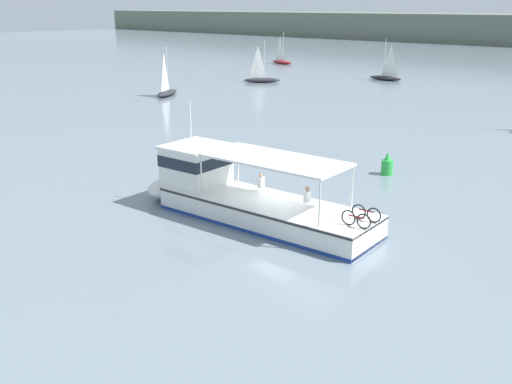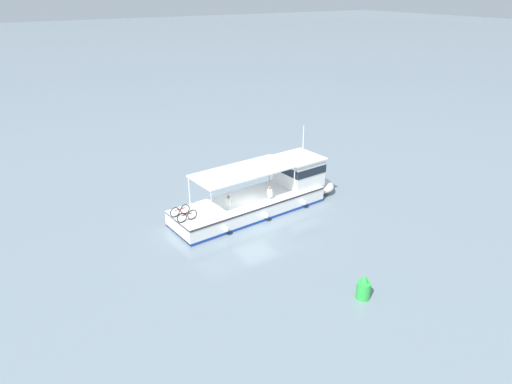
# 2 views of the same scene
# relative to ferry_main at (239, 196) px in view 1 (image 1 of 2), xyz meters

# --- Properties ---
(ground_plane) EXTENTS (400.00, 400.00, 0.00)m
(ground_plane) POSITION_rel_ferry_main_xyz_m (1.73, 1.14, -1.01)
(ground_plane) COLOR slate
(ferry_main) EXTENTS (13.00, 4.30, 5.32)m
(ferry_main) POSITION_rel_ferry_main_xyz_m (0.00, 0.00, 0.00)
(ferry_main) COLOR white
(ferry_main) RESTS_ON ground
(sailboat_near_starboard) EXTENTS (3.57, 4.87, 5.40)m
(sailboat_near_starboard) POSITION_rel_ferry_main_xyz_m (-32.96, 22.33, -0.47)
(sailboat_near_starboard) COLOR #232328
(sailboat_near_starboard) RESTS_ON ground
(sailboat_horizon_west) EXTENTS (4.80, 1.41, 5.40)m
(sailboat_horizon_west) POSITION_rel_ferry_main_xyz_m (-22.07, 51.32, -0.47)
(sailboat_horizon_west) COLOR #232328
(sailboat_horizon_west) RESTS_ON ground
(sailboat_mid_channel) EXTENTS (4.96, 2.13, 5.40)m
(sailboat_mid_channel) POSITION_rel_ferry_main_xyz_m (-47.14, 59.25, -0.47)
(sailboat_mid_channel) COLOR maroon
(sailboat_mid_channel) RESTS_ON ground
(sailboat_near_port) EXTENTS (4.44, 4.33, 5.40)m
(sailboat_near_port) POSITION_rel_ferry_main_xyz_m (-32.92, 38.22, -0.47)
(sailboat_near_port) COLOR #232328
(sailboat_near_port) RESTS_ON ground
(channel_buoy) EXTENTS (0.70, 0.70, 1.40)m
(channel_buoy) POSITION_rel_ferry_main_xyz_m (1.61, 11.12, -0.45)
(channel_buoy) COLOR green
(channel_buoy) RESTS_ON ground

